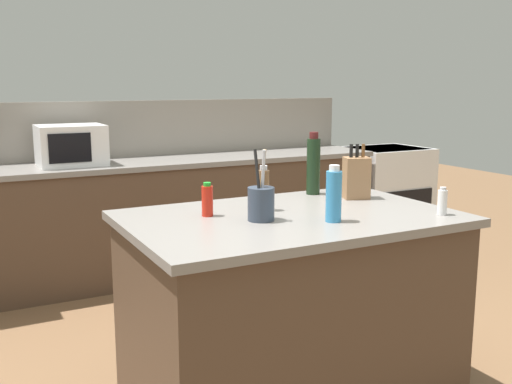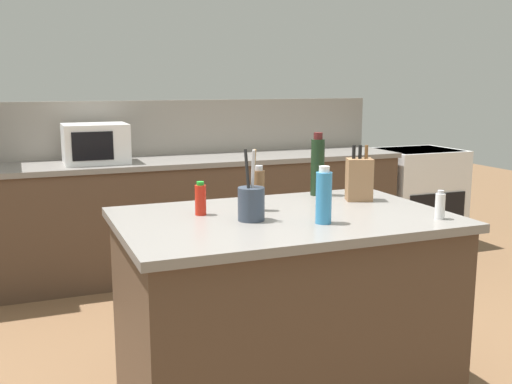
{
  "view_description": "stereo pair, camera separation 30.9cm",
  "coord_description": "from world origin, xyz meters",
  "px_view_note": "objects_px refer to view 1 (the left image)",
  "views": [
    {
      "loc": [
        -1.41,
        -2.35,
        1.55
      ],
      "look_at": [
        0.0,
        0.35,
        0.99
      ],
      "focal_mm": 42.0,
      "sensor_mm": 36.0,
      "label": 1
    },
    {
      "loc": [
        -1.13,
        -2.48,
        1.55
      ],
      "look_at": [
        0.0,
        0.35,
        0.99
      ],
      "focal_mm": 42.0,
      "sensor_mm": 36.0,
      "label": 2
    }
  ],
  "objects_px": {
    "hot_sauce_bottle": "(207,200)",
    "pepper_grinder": "(264,189)",
    "utensil_crock": "(261,202)",
    "wine_bottle": "(313,165)",
    "dish_soap_bottle": "(334,195)",
    "microwave": "(71,145)",
    "range_oven": "(385,194)",
    "salt_shaker": "(442,202)",
    "knife_block": "(356,177)"
  },
  "relations": [
    {
      "from": "dish_soap_bottle",
      "to": "pepper_grinder",
      "type": "height_order",
      "value": "dish_soap_bottle"
    },
    {
      "from": "pepper_grinder",
      "to": "salt_shaker",
      "type": "bearing_deg",
      "value": -34.37
    },
    {
      "from": "wine_bottle",
      "to": "pepper_grinder",
      "type": "bearing_deg",
      "value": -150.54
    },
    {
      "from": "hot_sauce_bottle",
      "to": "dish_soap_bottle",
      "type": "xyz_separation_m",
      "value": [
        0.45,
        -0.36,
        0.05
      ]
    },
    {
      "from": "pepper_grinder",
      "to": "knife_block",
      "type": "bearing_deg",
      "value": 3.91
    },
    {
      "from": "range_oven",
      "to": "dish_soap_bottle",
      "type": "xyz_separation_m",
      "value": [
        -2.3,
        -2.41,
        0.59
      ]
    },
    {
      "from": "dish_soap_bottle",
      "to": "salt_shaker",
      "type": "distance_m",
      "value": 0.54
    },
    {
      "from": "microwave",
      "to": "pepper_grinder",
      "type": "height_order",
      "value": "microwave"
    },
    {
      "from": "microwave",
      "to": "salt_shaker",
      "type": "height_order",
      "value": "microwave"
    },
    {
      "from": "pepper_grinder",
      "to": "dish_soap_bottle",
      "type": "bearing_deg",
      "value": -64.91
    },
    {
      "from": "microwave",
      "to": "salt_shaker",
      "type": "distance_m",
      "value": 2.8
    },
    {
      "from": "salt_shaker",
      "to": "hot_sauce_bottle",
      "type": "bearing_deg",
      "value": 153.66
    },
    {
      "from": "microwave",
      "to": "dish_soap_bottle",
      "type": "xyz_separation_m",
      "value": [
        0.67,
        -2.41,
        -0.03
      ]
    },
    {
      "from": "microwave",
      "to": "utensil_crock",
      "type": "bearing_deg",
      "value": -79.87
    },
    {
      "from": "wine_bottle",
      "to": "salt_shaker",
      "type": "relative_size",
      "value": 2.6
    },
    {
      "from": "hot_sauce_bottle",
      "to": "microwave",
      "type": "bearing_deg",
      "value": 96.23
    },
    {
      "from": "range_oven",
      "to": "salt_shaker",
      "type": "distance_m",
      "value": 3.14
    },
    {
      "from": "dish_soap_bottle",
      "to": "salt_shaker",
      "type": "bearing_deg",
      "value": -13.09
    },
    {
      "from": "knife_block",
      "to": "wine_bottle",
      "type": "xyz_separation_m",
      "value": [
        -0.13,
        0.21,
        0.05
      ]
    },
    {
      "from": "range_oven",
      "to": "dish_soap_bottle",
      "type": "bearing_deg",
      "value": -133.67
    },
    {
      "from": "microwave",
      "to": "pepper_grinder",
      "type": "distance_m",
      "value": 2.12
    },
    {
      "from": "range_oven",
      "to": "hot_sauce_bottle",
      "type": "xyz_separation_m",
      "value": [
        -2.75,
        -2.05,
        0.55
      ]
    },
    {
      "from": "salt_shaker",
      "to": "range_oven",
      "type": "bearing_deg",
      "value": 54.99
    },
    {
      "from": "microwave",
      "to": "dish_soap_bottle",
      "type": "height_order",
      "value": "microwave"
    },
    {
      "from": "utensil_crock",
      "to": "pepper_grinder",
      "type": "relative_size",
      "value": 1.46
    },
    {
      "from": "hot_sauce_bottle",
      "to": "pepper_grinder",
      "type": "bearing_deg",
      "value": -2.4
    },
    {
      "from": "range_oven",
      "to": "utensil_crock",
      "type": "distance_m",
      "value": 3.46
    },
    {
      "from": "range_oven",
      "to": "microwave",
      "type": "xyz_separation_m",
      "value": [
        -2.97,
        0.0,
        0.62
      ]
    },
    {
      "from": "knife_block",
      "to": "utensil_crock",
      "type": "relative_size",
      "value": 0.91
    },
    {
      "from": "dish_soap_bottle",
      "to": "pepper_grinder",
      "type": "bearing_deg",
      "value": 115.09
    },
    {
      "from": "microwave",
      "to": "utensil_crock",
      "type": "distance_m",
      "value": 2.28
    },
    {
      "from": "dish_soap_bottle",
      "to": "salt_shaker",
      "type": "xyz_separation_m",
      "value": [
        0.53,
        -0.12,
        -0.06
      ]
    },
    {
      "from": "utensil_crock",
      "to": "dish_soap_bottle",
      "type": "relative_size",
      "value": 1.27
    },
    {
      "from": "knife_block",
      "to": "dish_soap_bottle",
      "type": "relative_size",
      "value": 1.15
    },
    {
      "from": "hot_sauce_bottle",
      "to": "dish_soap_bottle",
      "type": "distance_m",
      "value": 0.58
    },
    {
      "from": "microwave",
      "to": "utensil_crock",
      "type": "height_order",
      "value": "utensil_crock"
    },
    {
      "from": "microwave",
      "to": "hot_sauce_bottle",
      "type": "relative_size",
      "value": 3.03
    },
    {
      "from": "microwave",
      "to": "utensil_crock",
      "type": "xyz_separation_m",
      "value": [
        0.4,
        -2.24,
        -0.07
      ]
    },
    {
      "from": "utensil_crock",
      "to": "pepper_grinder",
      "type": "distance_m",
      "value": 0.21
    },
    {
      "from": "range_oven",
      "to": "microwave",
      "type": "relative_size",
      "value": 1.93
    },
    {
      "from": "utensil_crock",
      "to": "salt_shaker",
      "type": "height_order",
      "value": "utensil_crock"
    },
    {
      "from": "wine_bottle",
      "to": "utensil_crock",
      "type": "bearing_deg",
      "value": -142.05
    },
    {
      "from": "hot_sauce_bottle",
      "to": "pepper_grinder",
      "type": "height_order",
      "value": "pepper_grinder"
    },
    {
      "from": "salt_shaker",
      "to": "pepper_grinder",
      "type": "distance_m",
      "value": 0.84
    },
    {
      "from": "wine_bottle",
      "to": "dish_soap_bottle",
      "type": "height_order",
      "value": "wine_bottle"
    },
    {
      "from": "microwave",
      "to": "salt_shaker",
      "type": "bearing_deg",
      "value": -64.61
    },
    {
      "from": "microwave",
      "to": "wine_bottle",
      "type": "xyz_separation_m",
      "value": [
        0.96,
        -1.81,
        0.01
      ]
    },
    {
      "from": "range_oven",
      "to": "knife_block",
      "type": "xyz_separation_m",
      "value": [
        -1.88,
        -2.02,
        0.59
      ]
    },
    {
      "from": "knife_block",
      "to": "utensil_crock",
      "type": "xyz_separation_m",
      "value": [
        -0.69,
        -0.22,
        -0.03
      ]
    },
    {
      "from": "range_oven",
      "to": "salt_shaker",
      "type": "height_order",
      "value": "salt_shaker"
    }
  ]
}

